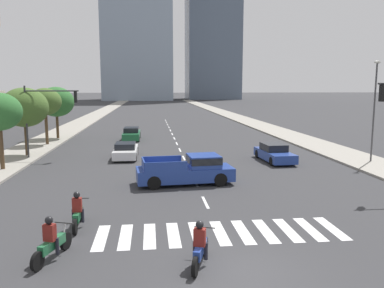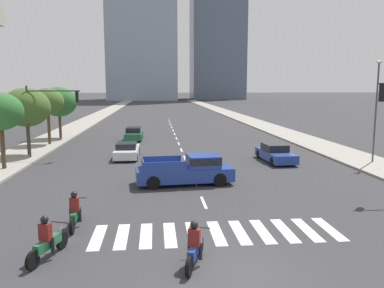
% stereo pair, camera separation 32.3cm
% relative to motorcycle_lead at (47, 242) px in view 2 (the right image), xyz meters
% --- Properties ---
extents(ground_plane, '(800.00, 800.00, 0.00)m').
position_rel_motorcycle_lead_xyz_m(ground_plane, '(5.84, -1.51, -0.58)').
color(ground_plane, '#333335').
extents(sidewalk_east, '(4.00, 260.00, 0.15)m').
position_rel_motorcycle_lead_xyz_m(sidewalk_east, '(19.10, 28.49, -0.51)').
color(sidewalk_east, gray).
rests_on(sidewalk_east, ground).
extents(sidewalk_west, '(4.00, 260.00, 0.15)m').
position_rel_motorcycle_lead_xyz_m(sidewalk_west, '(-7.42, 28.49, -0.51)').
color(sidewalk_west, gray).
rests_on(sidewalk_west, ground).
extents(crosswalk_near, '(9.45, 2.55, 0.01)m').
position_rel_motorcycle_lead_xyz_m(crosswalk_near, '(5.84, 1.72, -0.58)').
color(crosswalk_near, silver).
rests_on(crosswalk_near, ground).
extents(lane_divider_center, '(0.14, 50.00, 0.01)m').
position_rel_motorcycle_lead_xyz_m(lane_divider_center, '(5.84, 29.72, -0.58)').
color(lane_divider_center, silver).
rests_on(lane_divider_center, ground).
extents(motorcycle_lead, '(1.00, 2.14, 1.49)m').
position_rel_motorcycle_lead_xyz_m(motorcycle_lead, '(0.00, 0.00, 0.00)').
color(motorcycle_lead, black).
rests_on(motorcycle_lead, ground).
extents(motorcycle_trailing, '(0.97, 2.08, 1.49)m').
position_rel_motorcycle_lead_xyz_m(motorcycle_trailing, '(4.72, -0.91, 0.00)').
color(motorcycle_trailing, black).
rests_on(motorcycle_trailing, ground).
extents(motorcycle_third, '(0.70, 2.18, 1.49)m').
position_rel_motorcycle_lead_xyz_m(motorcycle_third, '(0.30, 2.92, 0.00)').
color(motorcycle_third, black).
rests_on(motorcycle_third, ground).
extents(pickup_truck, '(5.68, 2.46, 1.67)m').
position_rel_motorcycle_lead_xyz_m(pickup_truck, '(5.46, 9.47, 0.23)').
color(pickup_truck, navy).
rests_on(pickup_truck, ground).
extents(sedan_blue_0, '(2.01, 4.70, 1.32)m').
position_rel_motorcycle_lead_xyz_m(sedan_blue_0, '(12.54, 15.67, 0.02)').
color(sedan_blue_0, navy).
rests_on(sedan_blue_0, ground).
extents(sedan_white_1, '(1.82, 4.53, 1.24)m').
position_rel_motorcycle_lead_xyz_m(sedan_white_1, '(1.28, 18.25, -0.00)').
color(sedan_white_1, silver).
rests_on(sedan_white_1, ground).
extents(sedan_green_2, '(1.80, 4.65, 1.35)m').
position_rel_motorcycle_lead_xyz_m(sedan_green_2, '(1.24, 28.97, 0.04)').
color(sedan_green_2, '#1E6038').
rests_on(sedan_green_2, ground).
extents(traffic_signal_far, '(4.30, 0.28, 5.53)m').
position_rel_motorcycle_lead_xyz_m(traffic_signal_far, '(-4.70, 18.50, 3.35)').
color(traffic_signal_far, '#333335').
rests_on(traffic_signal_far, sidewalk_west).
extents(street_lamp_east, '(0.50, 0.24, 7.28)m').
position_rel_motorcycle_lead_xyz_m(street_lamp_east, '(19.40, 14.17, 3.80)').
color(street_lamp_east, '#3F3F42').
rests_on(street_lamp_east, sidewalk_east).
extents(street_tree_nearest, '(2.93, 2.93, 5.07)m').
position_rel_motorcycle_lead_xyz_m(street_tree_nearest, '(-6.62, 14.23, 3.37)').
color(street_tree_nearest, '#4C3823').
rests_on(street_tree_nearest, sidewalk_west).
extents(street_tree_second, '(3.65, 3.65, 5.39)m').
position_rel_motorcycle_lead_xyz_m(street_tree_second, '(-6.62, 19.53, 3.39)').
color(street_tree_second, '#4C3823').
rests_on(street_tree_second, sidewalk_west).
extents(street_tree_third, '(3.02, 3.02, 5.34)m').
position_rel_motorcycle_lead_xyz_m(street_tree_third, '(-6.62, 25.67, 3.60)').
color(street_tree_third, '#4C3823').
rests_on(street_tree_third, sidewalk_west).
extents(street_tree_fourth, '(3.70, 3.70, 5.46)m').
position_rel_motorcycle_lead_xyz_m(street_tree_fourth, '(-6.62, 30.08, 3.44)').
color(street_tree_fourth, '#4C3823').
rests_on(street_tree_fourth, sidewalk_west).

